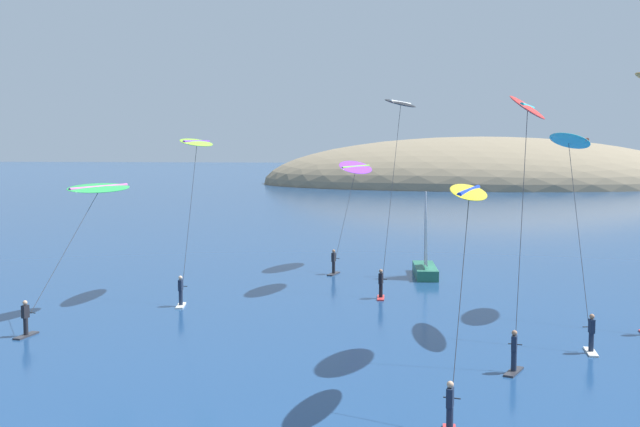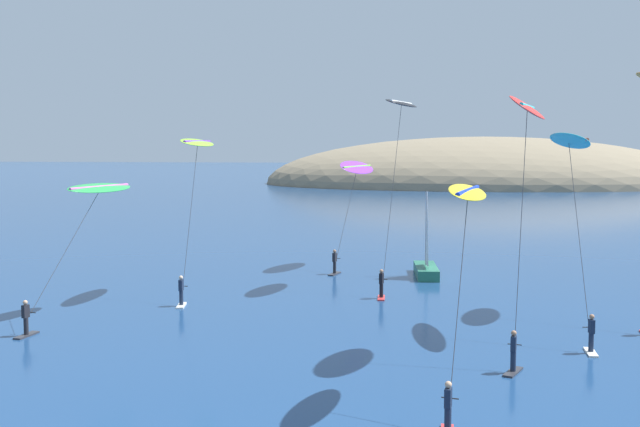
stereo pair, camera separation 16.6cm
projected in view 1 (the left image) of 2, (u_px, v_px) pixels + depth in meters
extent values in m
ellipsoid|color=#84755B|center=(480.00, 184.00, 164.07)|extent=(89.53, 49.24, 19.52)
ellipsoid|color=slate|center=(435.00, 180.00, 182.26)|extent=(54.84, 27.83, 17.40)
cube|color=#23664C|center=(425.00, 271.00, 53.94)|extent=(1.63, 4.86, 0.70)
cone|color=#23664C|center=(422.00, 265.00, 56.33)|extent=(0.77, 2.19, 0.67)
cylinder|color=#B2B2B7|center=(425.00, 228.00, 53.97)|extent=(0.12, 0.12, 5.00)
pyramid|color=white|center=(426.00, 233.00, 53.09)|extent=(0.17, 1.80, 4.25)
cylinder|color=#A5A5AD|center=(426.00, 263.00, 53.29)|extent=(0.17, 1.80, 0.08)
cube|color=#2D2D33|center=(334.00, 274.00, 54.66)|extent=(0.82, 1.55, 0.08)
cylinder|color=black|center=(334.00, 267.00, 54.62)|extent=(0.22, 0.22, 0.80)
cube|color=black|center=(334.00, 257.00, 54.56)|extent=(0.30, 0.39, 0.60)
sphere|color=#9E7051|center=(334.00, 251.00, 54.52)|extent=(0.22, 0.22, 0.22)
cylinder|color=black|center=(336.00, 258.00, 54.89)|extent=(0.53, 0.22, 0.04)
ellipsoid|color=purple|center=(356.00, 167.00, 57.54)|extent=(3.14, 5.42, 1.07)
cylinder|color=#7ACC42|center=(356.00, 167.00, 57.53)|extent=(1.80, 4.73, 0.16)
cylinder|color=#333338|center=(346.00, 212.00, 56.22)|extent=(1.22, 3.39, 6.03)
cube|color=silver|center=(591.00, 352.00, 34.54)|extent=(0.48, 1.52, 0.08)
cylinder|color=#192338|center=(591.00, 342.00, 34.49)|extent=(0.22, 0.22, 0.80)
cube|color=#192338|center=(592.00, 326.00, 34.43)|extent=(0.23, 0.36, 0.60)
sphere|color=#9E7051|center=(592.00, 316.00, 34.39)|extent=(0.22, 0.22, 0.22)
cylinder|color=black|center=(589.00, 327.00, 34.79)|extent=(0.55, 0.09, 0.04)
ellipsoid|color=#23B2C6|center=(569.00, 141.00, 37.62)|extent=(1.57, 5.64, 0.90)
cylinder|color=#DB4C38|center=(569.00, 140.00, 37.62)|extent=(0.68, 5.27, 0.16)
cylinder|color=#333338|center=(578.00, 231.00, 36.21)|extent=(0.38, 3.60, 7.97)
cube|color=#2D2D33|center=(26.00, 336.00, 37.43)|extent=(0.64, 1.55, 0.08)
cylinder|color=black|center=(26.00, 326.00, 37.39)|extent=(0.22, 0.22, 0.80)
cube|color=black|center=(25.00, 312.00, 37.33)|extent=(0.30, 0.39, 0.60)
sphere|color=tan|center=(25.00, 303.00, 37.29)|extent=(0.22, 0.22, 0.22)
cylinder|color=black|center=(31.00, 313.00, 37.66)|extent=(0.53, 0.21, 0.04)
ellipsoid|color=green|center=(100.00, 188.00, 41.78)|extent=(2.77, 4.92, 0.58)
cylinder|color=#D660B7|center=(100.00, 187.00, 41.77)|extent=(1.59, 4.32, 0.16)
cylinder|color=#333338|center=(67.00, 248.00, 39.72)|extent=(1.66, 4.86, 5.51)
cube|color=silver|center=(181.00, 306.00, 44.18)|extent=(0.60, 1.54, 0.08)
cylinder|color=#192338|center=(181.00, 298.00, 44.14)|extent=(0.22, 0.22, 0.80)
cube|color=#192338|center=(181.00, 285.00, 44.07)|extent=(0.21, 0.35, 0.60)
sphere|color=beige|center=(180.00, 278.00, 44.04)|extent=(0.22, 0.22, 0.22)
cylinder|color=black|center=(183.00, 286.00, 44.43)|extent=(0.55, 0.06, 0.04)
ellipsoid|color=#8CD12D|center=(197.00, 143.00, 46.85)|extent=(1.49, 5.42, 0.62)
cylinder|color=#722DD1|center=(197.00, 142.00, 46.84)|extent=(0.34, 5.11, 0.16)
cylinder|color=#333338|center=(190.00, 213.00, 45.64)|extent=(0.14, 3.21, 7.85)
cube|color=#2D2D33|center=(514.00, 372.00, 31.61)|extent=(0.98, 1.53, 0.08)
cylinder|color=#192338|center=(514.00, 361.00, 31.57)|extent=(0.22, 0.22, 0.80)
cube|color=#192338|center=(514.00, 343.00, 31.50)|extent=(0.28, 0.38, 0.60)
sphere|color=#9E7051|center=(514.00, 333.00, 31.46)|extent=(0.22, 0.22, 0.22)
cylinder|color=black|center=(515.00, 344.00, 31.84)|extent=(0.54, 0.18, 0.04)
ellipsoid|color=red|center=(528.00, 108.00, 33.34)|extent=(2.62, 4.89, 1.13)
cylinder|color=#23D6DB|center=(528.00, 106.00, 33.33)|extent=(1.28, 4.33, 0.16)
cylinder|color=#333338|center=(522.00, 224.00, 32.59)|extent=(0.67, 2.48, 9.34)
cube|color=red|center=(381.00, 298.00, 46.35)|extent=(0.41, 1.50, 0.08)
cylinder|color=black|center=(381.00, 290.00, 46.31)|extent=(0.22, 0.22, 0.80)
cube|color=black|center=(381.00, 278.00, 46.25)|extent=(0.28, 0.38, 0.60)
sphere|color=#9E7051|center=(381.00, 271.00, 46.21)|extent=(0.22, 0.22, 0.22)
cylinder|color=black|center=(383.00, 279.00, 46.59)|extent=(0.54, 0.18, 0.04)
ellipsoid|color=black|center=(401.00, 103.00, 49.14)|extent=(2.76, 5.14, 0.63)
cylinder|color=white|center=(401.00, 103.00, 49.13)|extent=(1.35, 4.54, 0.16)
cylinder|color=#333338|center=(392.00, 190.00, 47.87)|extent=(0.99, 3.66, 10.23)
cylinder|color=#192338|center=(450.00, 420.00, 24.95)|extent=(0.22, 0.22, 0.80)
cube|color=#192338|center=(450.00, 398.00, 24.88)|extent=(0.27, 0.38, 0.60)
sphere|color=tan|center=(450.00, 384.00, 24.85)|extent=(0.22, 0.22, 0.22)
cylinder|color=black|center=(452.00, 398.00, 25.23)|extent=(0.54, 0.16, 0.04)
ellipsoid|color=yellow|center=(469.00, 192.00, 27.49)|extent=(2.20, 4.83, 0.64)
cylinder|color=#1432E0|center=(469.00, 191.00, 27.48)|extent=(1.17, 4.37, 0.16)
cylinder|color=#333338|center=(461.00, 292.00, 26.36)|extent=(0.71, 2.96, 6.22)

